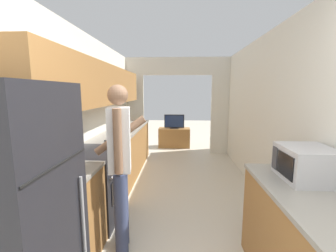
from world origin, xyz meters
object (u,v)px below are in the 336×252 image
object	(u,v)px
range_oven	(93,185)
knife	(107,141)
television	(174,122)
person	(120,164)
microwave	(307,164)
refrigerator	(10,221)
tv_cabinet	(174,138)

from	to	relation	value
range_oven	knife	size ratio (longest dim) A/B	3.52
television	person	bearing A→B (deg)	-95.81
range_oven	microwave	world-z (taller)	microwave
refrigerator	television	world-z (taller)	refrigerator
range_oven	knife	bearing A→B (deg)	87.86
range_oven	tv_cabinet	world-z (taller)	range_oven
microwave	range_oven	bearing A→B (deg)	159.61
person	knife	distance (m)	1.17
tv_cabinet	knife	bearing A→B (deg)	-105.46
microwave	tv_cabinet	xyz separation A→B (m)	(-1.20, 4.68, -0.77)
range_oven	microwave	size ratio (longest dim) A/B	2.33
refrigerator	television	distance (m)	5.33
tv_cabinet	knife	xyz separation A→B (m)	(-0.92, -3.33, 0.64)
microwave	television	bearing A→B (deg)	104.57
microwave	knife	bearing A→B (deg)	147.61
person	tv_cabinet	world-z (taller)	person
tv_cabinet	microwave	bearing A→B (deg)	-75.56
refrigerator	tv_cabinet	xyz separation A→B (m)	(0.90, 5.29, -0.57)
television	knife	xyz separation A→B (m)	(-0.92, -3.29, 0.16)
refrigerator	microwave	world-z (taller)	refrigerator
television	microwave	bearing A→B (deg)	-75.43
refrigerator	range_oven	distance (m)	1.46
tv_cabinet	refrigerator	bearing A→B (deg)	-99.71
refrigerator	television	xyz separation A→B (m)	(0.90, 5.25, -0.09)
knife	refrigerator	bearing A→B (deg)	-123.16
tv_cabinet	person	bearing A→B (deg)	-95.75
person	microwave	bearing A→B (deg)	-109.56
refrigerator	microwave	bearing A→B (deg)	16.20
refrigerator	range_oven	bearing A→B (deg)	91.48
refrigerator	range_oven	size ratio (longest dim) A/B	1.62
person	tv_cabinet	xyz separation A→B (m)	(0.44, 4.40, -0.64)
range_oven	television	world-z (taller)	range_oven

